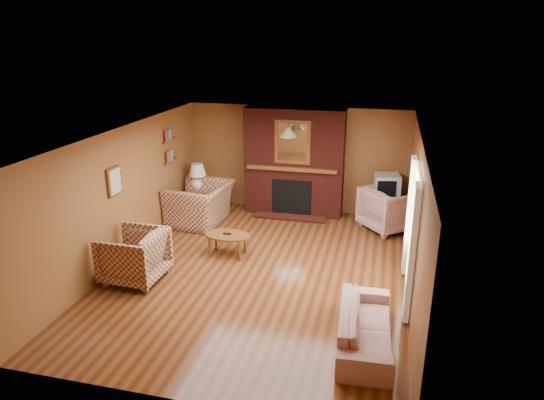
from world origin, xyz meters
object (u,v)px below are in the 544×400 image
(floral_sofa, at_px, (365,326))
(floral_armchair, at_px, (389,209))
(tv_stand, at_px, (385,210))
(crt_tv, at_px, (387,185))
(table_lamp, at_px, (198,176))
(coffee_table, at_px, (227,237))
(plaid_armchair, at_px, (134,256))
(side_table, at_px, (199,202))
(fireplace, at_px, (294,163))
(plaid_loveseat, at_px, (200,204))

(floral_sofa, xyz_separation_m, floral_armchair, (0.23, 4.14, 0.20))
(floral_armchair, distance_m, tv_stand, 0.35)
(floral_sofa, height_order, crt_tv, crt_tv)
(tv_stand, height_order, crt_tv, crt_tv)
(tv_stand, xyz_separation_m, crt_tv, (0.00, -0.01, 0.55))
(table_lamp, bearing_deg, coffee_table, -55.47)
(table_lamp, distance_m, crt_tv, 4.16)
(plaid_armchair, height_order, crt_tv, crt_tv)
(side_table, bearing_deg, fireplace, 14.29)
(plaid_armchair, distance_m, tv_stand, 5.37)
(floral_armchair, relative_size, coffee_table, 1.15)
(plaid_armchair, height_order, side_table, plaid_armchair)
(floral_sofa, distance_m, side_table, 5.73)
(tv_stand, bearing_deg, crt_tv, -88.24)
(fireplace, xyz_separation_m, floral_armchair, (2.13, -0.50, -0.73))
(coffee_table, xyz_separation_m, side_table, (-1.35, 1.97, -0.10))
(floral_armchair, bearing_deg, side_table, 50.02)
(floral_armchair, height_order, crt_tv, crt_tv)
(coffee_table, distance_m, side_table, 2.39)
(tv_stand, bearing_deg, fireplace, 176.62)
(tv_stand, distance_m, crt_tv, 0.55)
(coffee_table, relative_size, side_table, 1.62)
(side_table, bearing_deg, tv_stand, 4.82)
(table_lamp, bearing_deg, crt_tv, 4.74)
(plaid_loveseat, height_order, crt_tv, crt_tv)
(table_lamp, height_order, tv_stand, table_lamp)
(fireplace, bearing_deg, plaid_armchair, -117.40)
(fireplace, distance_m, floral_armchair, 2.31)
(floral_sofa, bearing_deg, table_lamp, 41.19)
(floral_sofa, xyz_separation_m, coffee_table, (-2.65, 2.14, 0.11))
(plaid_armchair, distance_m, floral_armchair, 5.22)
(floral_sofa, height_order, side_table, side_table)
(fireplace, relative_size, side_table, 4.49)
(coffee_table, relative_size, crt_tv, 1.49)
(fireplace, height_order, plaid_loveseat, fireplace)
(plaid_loveseat, bearing_deg, floral_armchair, 101.99)
(plaid_loveseat, height_order, floral_sofa, plaid_loveseat)
(crt_tv, bearing_deg, plaid_loveseat, -167.19)
(floral_armchair, relative_size, side_table, 1.86)
(plaid_loveseat, xyz_separation_m, coffee_table, (1.10, -1.42, -0.07))
(fireplace, height_order, side_table, fireplace)
(coffee_table, bearing_deg, table_lamp, 124.53)
(side_table, height_order, table_lamp, table_lamp)
(table_lamp, height_order, crt_tv, table_lamp)
(tv_stand, bearing_deg, plaid_loveseat, -165.35)
(plaid_armchair, bearing_deg, table_lamp, -175.71)
(floral_armchair, distance_m, table_lamp, 4.25)
(fireplace, bearing_deg, floral_sofa, -67.74)
(side_table, bearing_deg, plaid_loveseat, -65.25)
(plaid_armchair, relative_size, side_table, 1.79)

